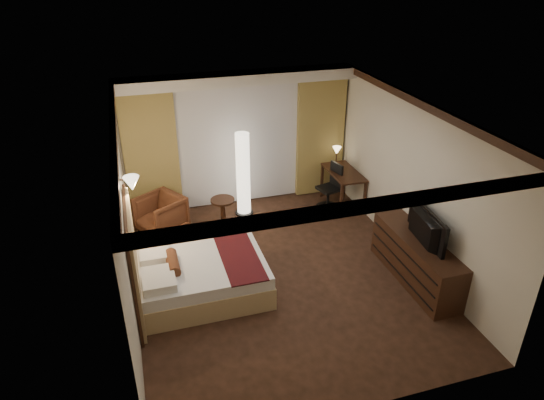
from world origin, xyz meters
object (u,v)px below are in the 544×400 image
object	(u,v)px
bed	(203,277)
office_chair	(329,187)
television	(421,221)
side_table	(223,211)
desk	(343,188)
dresser	(416,260)
floor_lamp	(243,174)
armchair	(161,212)

from	to	relation	value
bed	office_chair	size ratio (longest dim) A/B	1.98
television	side_table	bearing A→B (deg)	50.08
desk	television	size ratio (longest dim) A/B	0.95
side_table	desk	size ratio (longest dim) A/B	0.46
side_table	dresser	bearing A→B (deg)	-46.42
floor_lamp	desk	distance (m)	2.07
armchair	desk	size ratio (longest dim) A/B	0.70
office_chair	television	bearing A→B (deg)	-96.89
side_table	dresser	size ratio (longest dim) A/B	0.26
office_chair	television	size ratio (longest dim) A/B	0.84
office_chair	armchair	bearing A→B (deg)	164.10
dresser	desk	bearing A→B (deg)	91.07
floor_lamp	desk	xyz separation A→B (m)	(2.00, -0.24, -0.47)
dresser	side_table	bearing A→B (deg)	133.58
floor_lamp	television	xyz separation A→B (m)	(2.02, -2.91, 0.23)
floor_lamp	dresser	distance (m)	3.59
bed	side_table	size ratio (longest dim) A/B	3.75
floor_lamp	desk	size ratio (longest dim) A/B	1.56
desk	television	world-z (taller)	television
side_table	floor_lamp	bearing A→B (deg)	28.28
armchair	desk	distance (m)	3.63
bed	television	bearing A→B (deg)	-11.61
bed	television	world-z (taller)	television
floor_lamp	office_chair	bearing A→B (deg)	-9.87
floor_lamp	dresser	bearing A→B (deg)	-54.76
bed	dresser	bearing A→B (deg)	-11.50
armchair	office_chair	world-z (taller)	office_chair
bed	desk	size ratio (longest dim) A/B	1.74
television	bed	bearing A→B (deg)	85.24
desk	dresser	distance (m)	2.67
floor_lamp	television	size ratio (longest dim) A/B	1.48
side_table	desk	bearing A→B (deg)	0.29
office_chair	dresser	xyz separation A→B (m)	(0.38, -2.61, -0.10)
armchair	dresser	world-z (taller)	armchair
bed	dresser	world-z (taller)	dresser
side_table	office_chair	bearing A→B (deg)	-1.00
armchair	television	bearing A→B (deg)	21.85
side_table	dresser	xyz separation A→B (m)	(2.52, -2.65, 0.12)
bed	floor_lamp	world-z (taller)	floor_lamp
bed	side_table	world-z (taller)	bed
desk	television	distance (m)	2.76
bed	television	xyz separation A→B (m)	(3.22, -0.66, 0.80)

